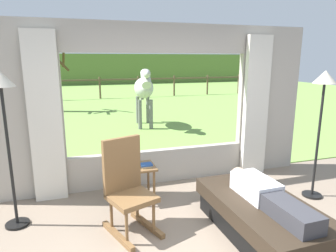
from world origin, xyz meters
name	(u,v)px	position (x,y,z in m)	size (l,w,h in m)	color
back_wall_with_window	(159,108)	(0.00, 2.26, 1.25)	(5.20, 0.12, 2.55)	#ADA599
curtain_panel_left	(45,119)	(-1.69, 2.12, 1.20)	(0.44, 0.10, 2.40)	silver
curtain_panel_right	(256,107)	(1.69, 2.12, 1.20)	(0.44, 0.10, 2.40)	silver
outdoor_pasture_lawn	(101,99)	(0.00, 13.16, 0.01)	(36.00, 21.68, 0.02)	#759E47
distant_hill_ridge	(89,69)	(0.00, 23.00, 1.20)	(36.00, 2.00, 2.40)	#5A7637
recliner_sofa	(261,217)	(0.70, 0.41, 0.22)	(0.94, 1.72, 0.42)	black
reclining_person	(266,194)	(0.70, 0.36, 0.52)	(0.35, 1.43, 0.22)	silver
rocking_chair	(127,187)	(-0.76, 0.99, 0.55)	(0.66, 0.80, 1.12)	brown
side_table	(140,172)	(-0.46, 1.69, 0.43)	(0.44, 0.44, 0.52)	brown
potted_plant	(133,153)	(-0.54, 1.75, 0.70)	(0.22, 0.22, 0.32)	silver
book_stack	(146,165)	(-0.38, 1.62, 0.55)	(0.17, 0.14, 0.05)	beige
floor_lamp_left	(3,103)	(-2.06, 1.48, 1.53)	(0.32, 0.32, 1.89)	black
floor_lamp_right	(323,96)	(2.03, 1.03, 1.50)	(0.32, 0.32, 1.86)	black
horse	(144,89)	(0.69, 6.33, 1.16)	(0.72, 1.81, 1.73)	#B2B2AD
pasture_tree	(53,75)	(-2.00, 9.92, 1.41)	(1.24, 1.26, 3.05)	#4C3823
pasture_fence_line	(100,84)	(0.00, 13.33, 0.74)	(16.10, 0.10, 1.10)	brown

